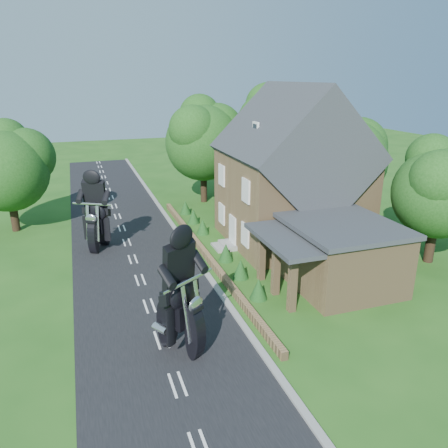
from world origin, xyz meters
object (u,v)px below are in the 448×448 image
object	(u,v)px
house	(291,177)
motorcycle_lead	(181,333)
motorcycle_follow	(99,238)
garden_wall	(205,254)
annex	(338,253)

from	to	relation	value
house	motorcycle_lead	size ratio (longest dim) A/B	5.85
motorcycle_lead	motorcycle_follow	bearing A→B (deg)	-111.63
garden_wall	motorcycle_follow	world-z (taller)	motorcycle_follow
motorcycle_follow	garden_wall	bearing A→B (deg)	-179.74
garden_wall	motorcycle_lead	size ratio (longest dim) A/B	12.57
garden_wall	motorcycle_lead	xyz separation A→B (m)	(-3.66, -9.05, 0.62)
garden_wall	motorcycle_follow	size ratio (longest dim) A/B	13.10
motorcycle_lead	house	bearing A→B (deg)	-167.15
garden_wall	annex	world-z (taller)	annex
annex	motorcycle_follow	world-z (taller)	annex
garden_wall	house	size ratio (longest dim) A/B	2.15
garden_wall	house	world-z (taller)	house
house	motorcycle_follow	bearing A→B (deg)	169.28
annex	motorcycle_follow	size ratio (longest dim) A/B	4.20
garden_wall	house	bearing A→B (deg)	9.17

